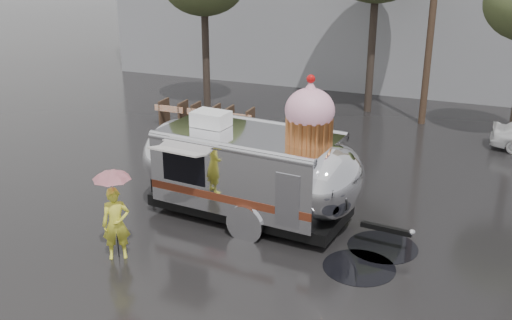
% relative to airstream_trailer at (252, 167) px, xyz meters
% --- Properties ---
extents(ground, '(120.00, 120.00, 0.00)m').
position_rel_airstream_trailer_xyz_m(ground, '(0.65, -3.07, -1.51)').
color(ground, black).
rests_on(ground, ground).
extents(puddles, '(5.61, 6.13, 0.01)m').
position_rel_airstream_trailer_xyz_m(puddles, '(4.67, -2.10, -1.50)').
color(puddles, black).
rests_on(puddles, ground).
extents(utility_pole, '(1.60, 0.28, 9.00)m').
position_rel_airstream_trailer_xyz_m(utility_pole, '(3.15, 10.93, 3.11)').
color(utility_pole, '#473323').
rests_on(utility_pole, ground).
extents(barricade_row, '(4.30, 0.80, 1.00)m').
position_rel_airstream_trailer_xyz_m(barricade_row, '(-4.90, 6.90, -0.98)').
color(barricade_row, '#473323').
rests_on(barricade_row, ground).
extents(airstream_trailer, '(7.95, 3.25, 4.29)m').
position_rel_airstream_trailer_xyz_m(airstream_trailer, '(0.00, 0.00, 0.00)').
color(airstream_trailer, silver).
rests_on(airstream_trailer, ground).
extents(person_left, '(0.79, 0.73, 1.81)m').
position_rel_airstream_trailer_xyz_m(person_left, '(-2.18, -3.27, -0.60)').
color(person_left, yellow).
rests_on(person_left, ground).
extents(umbrella_pink, '(1.11, 1.11, 2.30)m').
position_rel_airstream_trailer_xyz_m(umbrella_pink, '(-2.18, -3.27, 0.42)').
color(umbrella_pink, pink).
rests_on(umbrella_pink, ground).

